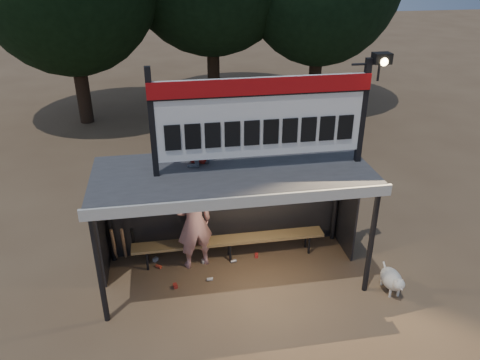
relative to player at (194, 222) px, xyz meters
name	(u,v)px	position (x,y,z in m)	size (l,w,h in m)	color
ground	(234,274)	(0.71, -0.44, -1.02)	(80.00, 80.00, 0.00)	brown
player	(194,222)	(0.00, 0.00, 0.00)	(0.74, 0.49, 2.03)	silver
child_a	(193,134)	(0.06, -0.12, 1.90)	(0.58, 0.45, 1.20)	slate
child_b	(198,138)	(0.14, 0.00, 1.78)	(0.47, 0.31, 0.96)	#AE231A
dugout_shelter	(231,187)	(0.71, -0.20, 0.83)	(5.10, 2.08, 2.32)	#373739
scoreboard_assembly	(265,115)	(1.27, -0.45, 2.31)	(4.10, 0.27, 1.99)	black
bench	(229,241)	(0.71, 0.11, -0.58)	(4.00, 0.35, 0.48)	olive
dog	(392,280)	(3.58, -1.48, -0.74)	(0.36, 0.81, 0.49)	beige
bats	(124,243)	(-1.44, 0.38, -0.59)	(0.47, 0.32, 0.84)	olive
litter	(199,266)	(0.05, -0.14, -0.98)	(2.22, 1.04, 0.08)	red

